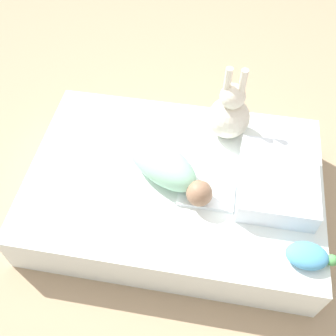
{
  "coord_description": "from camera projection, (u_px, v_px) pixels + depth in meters",
  "views": [
    {
      "loc": [
        0.15,
        -1.03,
        1.7
      ],
      "look_at": [
        -0.03,
        -0.0,
        0.29
      ],
      "focal_mm": 42.0,
      "sensor_mm": 36.0,
      "label": 1
    }
  ],
  "objects": [
    {
      "name": "ground_plane",
      "position": [
        174.0,
        202.0,
        1.99
      ],
      "size": [
        12.0,
        12.0,
        0.0
      ],
      "primitive_type": "plane",
      "color": "#9E8466"
    },
    {
      "name": "bed_mattress",
      "position": [
        174.0,
        189.0,
        1.89
      ],
      "size": [
        1.34,
        0.92,
        0.24
      ],
      "color": "white",
      "rests_on": "ground_plane"
    },
    {
      "name": "burp_cloth",
      "position": [
        206.0,
        194.0,
        1.72
      ],
      "size": [
        0.25,
        0.15,
        0.02
      ],
      "color": "white",
      "rests_on": "bed_mattress"
    },
    {
      "name": "swaddled_baby",
      "position": [
        166.0,
        167.0,
        1.73
      ],
      "size": [
        0.45,
        0.36,
        0.16
      ],
      "rotation": [
        0.0,
        0.0,
        5.7
      ],
      "color": "#99D6B2",
      "rests_on": "bed_mattress"
    },
    {
      "name": "pillow",
      "position": [
        277.0,
        182.0,
        1.7
      ],
      "size": [
        0.33,
        0.39,
        0.11
      ],
      "color": "white",
      "rests_on": "bed_mattress"
    },
    {
      "name": "bunny_plush",
      "position": [
        230.0,
        113.0,
        1.85
      ],
      "size": [
        0.2,
        0.2,
        0.39
      ],
      "color": "beige",
      "rests_on": "bed_mattress"
    },
    {
      "name": "turtle_plush",
      "position": [
        309.0,
        256.0,
        1.53
      ],
      "size": [
        0.2,
        0.12,
        0.07
      ],
      "color": "#4C99C6",
      "rests_on": "bed_mattress"
    }
  ]
}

